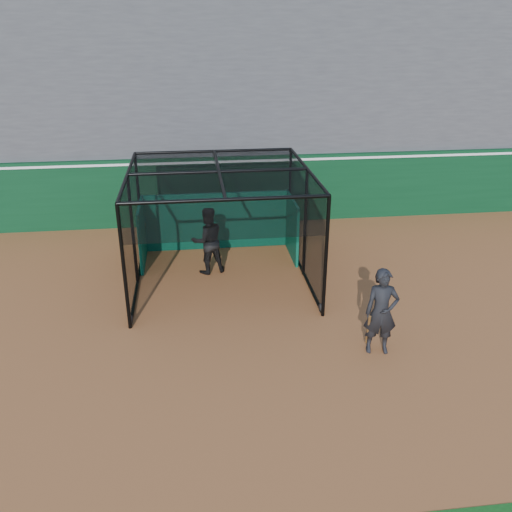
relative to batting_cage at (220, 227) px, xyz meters
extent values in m
plane|color=#95552B|center=(0.01, -3.65, -1.61)|extent=(120.00, 120.00, 0.00)
cube|color=#0A381B|center=(0.01, 4.85, -0.36)|extent=(50.00, 0.45, 2.50)
cube|color=white|center=(0.01, 4.85, 0.74)|extent=(50.00, 0.50, 0.08)
cube|color=#4C4C4F|center=(0.01, 8.72, 2.27)|extent=(50.00, 7.85, 7.75)
cube|color=#085138|center=(0.00, 2.35, -0.66)|extent=(4.77, 0.10, 1.90)
cylinder|color=black|center=(-2.44, -2.30, -1.50)|extent=(0.08, 0.22, 0.22)
cylinder|color=black|center=(2.44, -2.30, -1.50)|extent=(0.08, 0.22, 0.22)
cylinder|color=black|center=(-2.44, 2.27, -1.50)|extent=(0.08, 0.22, 0.22)
cylinder|color=black|center=(2.44, 2.27, -1.50)|extent=(0.08, 0.22, 0.22)
imported|color=black|center=(-0.36, 0.51, -0.59)|extent=(1.15, 1.00, 2.04)
imported|color=black|center=(3.32, -4.23, -0.58)|extent=(0.81, 0.59, 2.05)
cylinder|color=#593819|center=(3.07, -4.18, -1.06)|extent=(0.14, 0.34, 0.87)
camera|label=1|loc=(-0.77, -14.37, 5.44)|focal=38.00mm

